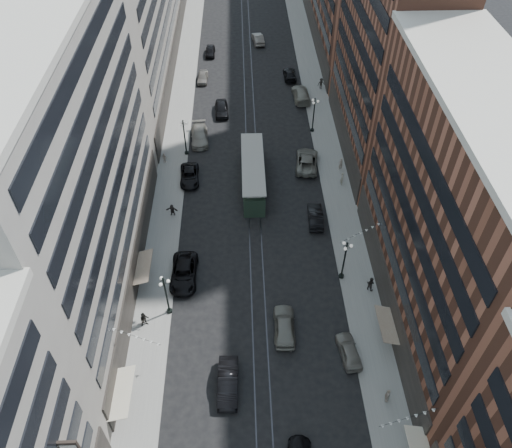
{
  "coord_description": "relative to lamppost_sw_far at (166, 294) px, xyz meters",
  "views": [
    {
      "loc": [
        -1.31,
        -2.33,
        42.82
      ],
      "look_at": [
        -0.03,
        35.65,
        5.0
      ],
      "focal_mm": 35.0,
      "sensor_mm": 36.0,
      "label": 1
    }
  ],
  "objects": [
    {
      "name": "car_8",
      "position": [
        1.72,
        30.33,
        -2.24
      ],
      "size": [
        2.8,
        6.06,
        1.71
      ],
      "primitive_type": "imported",
      "rotation": [
        0.0,
        0.0,
        0.07
      ],
      "color": "gray",
      "rests_on": "ground"
    },
    {
      "name": "pedestrian_5",
      "position": [
        -0.89,
        14.54,
        -2.15
      ],
      "size": [
        1.52,
        0.65,
        1.59
      ],
      "primitive_type": "imported",
      "rotation": [
        0.0,
        0.0,
        -0.16
      ],
      "color": "black",
      "rests_on": "sidewalk_west"
    },
    {
      "name": "building_west_mid",
      "position": [
        -7.8,
        5.0,
        10.9
      ],
      "size": [
        8.0,
        36.0,
        28.0
      ],
      "primitive_type": "cube",
      "color": "gray",
      "rests_on": "ground"
    },
    {
      "name": "pedestrian_2",
      "position": [
        -2.25,
        -1.52,
        -2.0
      ],
      "size": [
        1.03,
        0.8,
        1.88
      ],
      "primitive_type": "imported",
      "rotation": [
        0.0,
        0.0,
        0.36
      ],
      "color": "black",
      "rests_on": "sidewalk_west"
    },
    {
      "name": "car_10",
      "position": [
        16.58,
        12.96,
        -2.31
      ],
      "size": [
        1.89,
        4.85,
        1.57
      ],
      "primitive_type": "imported",
      "rotation": [
        0.0,
        0.0,
        3.09
      ],
      "color": "black",
      "rests_on": "ground"
    },
    {
      "name": "lamppost_sw_mid",
      "position": [
        0.0,
        27.0,
        0.0
      ],
      "size": [
        1.03,
        1.14,
        5.52
      ],
      "color": "black",
      "rests_on": "sidewalk_west"
    },
    {
      "name": "rail_west",
      "position": [
        8.5,
        42.0,
        -3.09
      ],
      "size": [
        0.12,
        180.0,
        0.02
      ],
      "primitive_type": "cube",
      "color": "#2D2D33",
      "rests_on": "ground"
    },
    {
      "name": "car_13",
      "position": [
        4.82,
        37.43,
        -2.25
      ],
      "size": [
        2.23,
        5.04,
        1.69
      ],
      "primitive_type": "imported",
      "rotation": [
        0.0,
        0.0,
        0.05
      ],
      "color": "black",
      "rests_on": "ground"
    },
    {
      "name": "lamppost_se_far",
      "position": [
        18.4,
        4.0,
        0.0
      ],
      "size": [
        1.03,
        1.14,
        5.52
      ],
      "color": "black",
      "rests_on": "sidewalk_east"
    },
    {
      "name": "pedestrian_extra_0",
      "position": [
        20.85,
        19.67,
        -2.0
      ],
      "size": [
        0.5,
        0.72,
        1.88
      ],
      "primitive_type": "imported",
      "rotation": [
        0.0,
        0.0,
        1.65
      ],
      "color": "#9D9582",
      "rests_on": "sidewalk_east"
    },
    {
      "name": "ground",
      "position": [
        9.2,
        32.0,
        -3.1
      ],
      "size": [
        220.0,
        220.0,
        0.0
      ],
      "primitive_type": "plane",
      "color": "black",
      "rests_on": "ground"
    },
    {
      "name": "pedestrian_8",
      "position": [
        21.14,
        22.77,
        -2.01
      ],
      "size": [
        0.81,
        0.71,
        1.87
      ],
      "primitive_type": "imported",
      "rotation": [
        0.0,
        0.0,
        3.61
      ],
      "color": "gray",
      "rests_on": "sidewalk_east"
    },
    {
      "name": "pedestrian_7",
      "position": [
        21.14,
        2.25,
        -2.04
      ],
      "size": [
        0.99,
        0.92,
        1.81
      ],
      "primitive_type": "imported",
      "rotation": [
        0.0,
        0.0,
        2.48
      ],
      "color": "black",
      "rests_on": "sidewalk_east"
    },
    {
      "name": "car_extra_0",
      "position": [
        17.6,
        41.36,
        -2.2
      ],
      "size": [
        2.79,
        6.29,
        1.79
      ],
      "primitive_type": "imported",
      "rotation": [
        0.0,
        0.0,
        3.19
      ],
      "color": "gray",
      "rests_on": "ground"
    },
    {
      "name": "sidewalk_east",
      "position": [
        20.2,
        42.0,
        -3.02
      ],
      "size": [
        4.0,
        180.0,
        0.15
      ],
      "primitive_type": "cube",
      "color": "gray",
      "rests_on": "ground"
    },
    {
      "name": "car_5",
      "position": [
        6.09,
        -8.45,
        -2.24
      ],
      "size": [
        1.91,
        5.21,
        1.7
      ],
      "primitive_type": "imported",
      "rotation": [
        0.0,
        0.0,
        -0.02
      ],
      "color": "black",
      "rests_on": "ground"
    },
    {
      "name": "car_extra_1",
      "position": [
        11.65,
        -2.57,
        -2.21
      ],
      "size": [
        2.23,
        5.26,
        1.77
      ],
      "primitive_type": "imported",
      "rotation": [
        0.0,
        0.0,
        3.11
      ],
      "color": "slate",
      "rests_on": "ground"
    },
    {
      "name": "car_11",
      "position": [
        16.67,
        23.82,
        -2.23
      ],
      "size": [
        3.71,
        6.59,
        1.74
      ],
      "primitive_type": "imported",
      "rotation": [
        0.0,
        0.0,
        3.0
      ],
      "color": "slate",
      "rests_on": "ground"
    },
    {
      "name": "pedestrian_6",
      "position": [
        -2.84,
        25.07,
        -2.18
      ],
      "size": [
        0.98,
        0.65,
        1.53
      ],
      "primitive_type": "imported",
      "rotation": [
        0.0,
        0.0,
        2.85
      ],
      "color": "beige",
      "rests_on": "sidewalk_west"
    },
    {
      "name": "car_extra_2",
      "position": [
        1.42,
        47.71,
        -2.37
      ],
      "size": [
        1.91,
        4.34,
        1.45
      ],
      "primitive_type": "imported",
      "rotation": [
        0.0,
        0.0,
        -0.05
      ],
      "color": "slate",
      "rests_on": "ground"
    },
    {
      "name": "car_2",
      "position": [
        1.22,
        4.54,
        -2.26
      ],
      "size": [
        2.85,
        6.03,
        1.67
      ],
      "primitive_type": "imported",
      "rotation": [
        0.0,
        0.0,
        -0.02
      ],
      "color": "black",
      "rests_on": "ground"
    },
    {
      "name": "streetcar",
      "position": [
        9.2,
        20.17,
        -1.44
      ],
      "size": [
        2.87,
        12.97,
        3.59
      ],
      "color": "#223627",
      "rests_on": "ground"
    },
    {
      "name": "pedestrian_9",
      "position": [
        21.22,
        44.28,
        -2.02
      ],
      "size": [
        1.27,
        0.73,
        1.85
      ],
      "primitive_type": "imported",
      "rotation": [
        0.0,
        0.0,
        0.21
      ],
      "color": "black",
      "rests_on": "sidewalk_east"
    },
    {
      "name": "car_7",
      "position": [
        0.8,
        21.34,
        -2.37
      ],
      "size": [
        2.7,
        5.37,
        1.46
      ],
      "primitive_type": "imported",
      "rotation": [
        0.0,
        0.0,
        0.05
      ],
      "color": "black",
      "rests_on": "ground"
    },
    {
      "name": "car_14",
      "position": [
        11.4,
        61.99,
        -2.27
      ],
      "size": [
        2.4,
        5.21,
        1.66
      ],
      "primitive_type": "imported",
      "rotation": [
        0.0,
        0.0,
        3.27
      ],
      "color": "slate",
      "rests_on": "ground"
    },
    {
      "name": "sidewalk_west",
      "position": [
        -1.8,
        42.0,
        -3.02
      ],
      "size": [
        4.0,
        180.0,
        0.15
      ],
      "primitive_type": "cube",
      "color": "gray",
      "rests_on": "ground"
    },
    {
      "name": "pedestrian_4",
      "position": [
        20.19,
        -10.24,
        -2.07
      ],
      "size": [
        0.77,
        1.13,
        1.76
      ],
      "primitive_type": "imported",
      "rotation": [
        0.0,
        0.0,
        1.25
      ],
      "color": "#C3B2A1",
      "rests_on": "sidewalk_east"
    },
    {
      "name": "car_9",
      "position": [
        2.4,
        57.25,
        -2.36
      ],
      "size": [
        1.79,
        4.34,
        1.47
      ],
      "primitive_type": "imported",
      "rotation": [
        0.0,
        0.0,
        -0.01
      ],
      "color": "black",
      "rests_on": "ground"
    },
    {
      "name": "lamppost_se_mid",
      "position": [
        18.4,
        32.0,
        0.0
      ],
      "size": [
        1.03,
        1.14,
        5.52
      ],
      "color": "black",
      "rests_on": "sidewalk_east"
    },
    {
      "name": "car_12",
      "position": [
        16.34,
        48.18,
        -2.38
      ],
      "size": [
        2.12,
        5.01,
        1.44
      ],
      "primitive_type": "imported",
      "rotation": [
        0.0,
        0.0,
        3.16
      ],
      "color": "black",
      "rests_on": "ground"
    },
    {
      "name": "building_east_mid",
      "position": [
        26.2,
        -0.0,
        8.9
      ],
      "size": [
        8.0,
        30.0,
        24.0
      ],
      "primitive_type": "cube",
      "color": "brown",
      "rests_on": "ground"
    },
    {
      "name": "car_4",
      "position": [
        17.6,
        -5.5,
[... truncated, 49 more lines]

